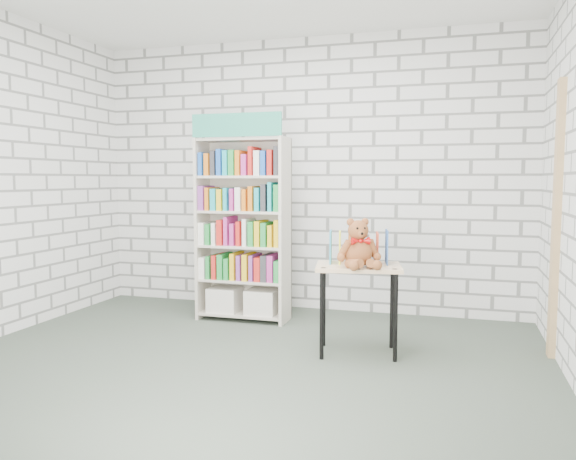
# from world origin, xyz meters

# --- Properties ---
(ground) EXTENTS (4.50, 4.50, 0.00)m
(ground) POSITION_xyz_m (0.00, 0.00, 0.00)
(ground) COLOR #3C473C
(ground) RESTS_ON ground
(room_shell) EXTENTS (4.52, 4.02, 2.81)m
(room_shell) POSITION_xyz_m (0.00, 0.00, 1.78)
(room_shell) COLOR silver
(room_shell) RESTS_ON ground
(bookshelf) EXTENTS (0.87, 0.34, 1.96)m
(bookshelf) POSITION_xyz_m (-0.45, 1.36, 0.89)
(bookshelf) COLOR beige
(bookshelf) RESTS_ON ground
(display_table) EXTENTS (0.72, 0.56, 0.70)m
(display_table) POSITION_xyz_m (0.79, 0.60, 0.60)
(display_table) COLOR #D6AC80
(display_table) RESTS_ON ground
(table_books) EXTENTS (0.48, 0.28, 0.27)m
(table_books) POSITION_xyz_m (0.77, 0.71, 0.83)
(table_books) COLOR teal
(table_books) RESTS_ON display_table
(teddy_bear) EXTENTS (0.35, 0.33, 0.37)m
(teddy_bear) POSITION_xyz_m (0.80, 0.50, 0.85)
(teddy_bear) COLOR brown
(teddy_bear) RESTS_ON display_table
(door_trim) EXTENTS (0.05, 0.12, 2.10)m
(door_trim) POSITION_xyz_m (2.23, 0.95, 1.05)
(door_trim) COLOR tan
(door_trim) RESTS_ON ground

